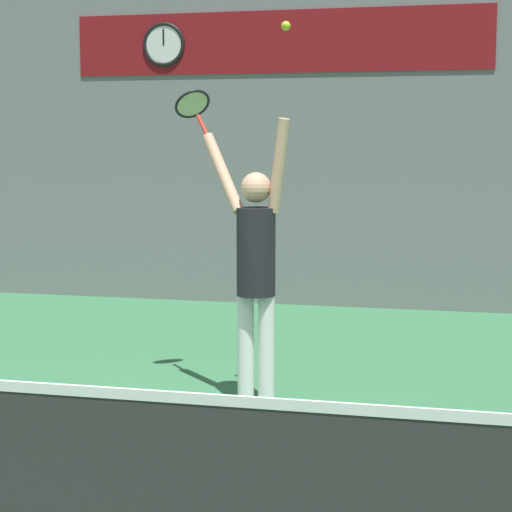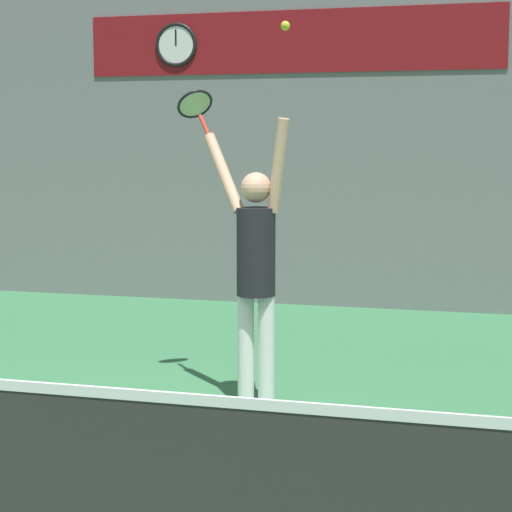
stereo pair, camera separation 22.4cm
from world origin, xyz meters
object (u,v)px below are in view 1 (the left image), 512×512
Objects in this scene: scoreboard_clock at (164,44)px; tennis_ball at (286,26)px; tennis_player at (255,262)px; tennis_racket at (193,106)px.

scoreboard_clock is 5.17m from tennis_ball.
scoreboard_clock is at bearing 116.95° from tennis_player.
tennis_player is at bearing -35.58° from tennis_racket.
tennis_ball reaches higher than tennis_player.
tennis_player is 5.49× the size of tennis_racket.
tennis_racket is 5.86× the size of tennis_ball.
tennis_ball reaches higher than tennis_racket.
scoreboard_clock is 8.01× the size of tennis_ball.
tennis_player is at bearing -63.05° from scoreboard_clock.
tennis_player is 32.19× the size of tennis_ball.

